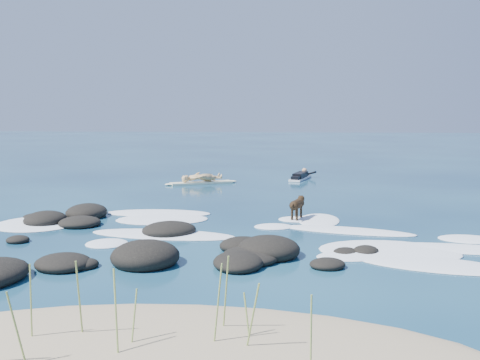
# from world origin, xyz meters

# --- Properties ---
(ground) EXTENTS (160.00, 160.00, 0.00)m
(ground) POSITION_xyz_m (0.00, 0.00, 0.00)
(ground) COLOR #0A2642
(ground) RESTS_ON ground
(dune_grass) EXTENTS (3.75, 1.51, 1.20)m
(dune_grass) POSITION_xyz_m (-0.28, -8.13, 0.66)
(dune_grass) COLOR #8DA650
(dune_grass) RESTS_ON ground
(reef_rocks) EXTENTS (13.52, 8.26, 0.66)m
(reef_rocks) POSITION_xyz_m (-1.84, -2.34, 0.12)
(reef_rocks) COLOR black
(reef_rocks) RESTS_ON ground
(breaking_foam) EXTENTS (14.98, 6.92, 0.12)m
(breaking_foam) POSITION_xyz_m (0.58, -0.50, 0.01)
(breaking_foam) COLOR white
(breaking_foam) RESTS_ON ground
(standing_surfer_rig) EXTENTS (3.20, 1.83, 1.95)m
(standing_surfer_rig) POSITION_xyz_m (-2.75, 9.59, 0.77)
(standing_surfer_rig) COLOR #F8F4C6
(standing_surfer_rig) RESTS_ON ground
(paddling_surfer_rig) EXTENTS (1.39, 2.70, 0.47)m
(paddling_surfer_rig) POSITION_xyz_m (1.79, 11.85, 0.16)
(paddling_surfer_rig) COLOR white
(paddling_surfer_rig) RESTS_ON ground
(dog) EXTENTS (0.52, 1.13, 0.74)m
(dog) POSITION_xyz_m (1.61, 1.56, 0.49)
(dog) COLOR black
(dog) RESTS_ON ground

